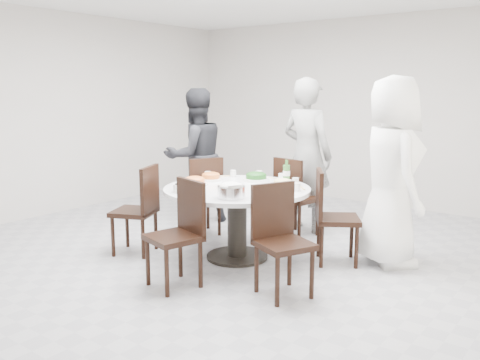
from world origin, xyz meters
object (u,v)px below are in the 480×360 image
Objects in this scene: chair_sw at (134,210)px; rice_bowl at (231,192)px; diner_right at (391,172)px; beverage_bottle at (286,172)px; chair_se at (284,242)px; chair_s at (173,235)px; soup_bowl at (186,188)px; dining_table at (237,223)px; diner_left at (195,156)px; chair_ne at (338,217)px; chair_n at (298,197)px; chair_nw at (200,195)px; diner_middle at (307,155)px.

rice_bowl is (1.24, 0.11, 0.33)m from chair_sw.
beverage_bottle is (-1.02, -0.31, -0.06)m from diner_right.
chair_se is 0.74m from rice_bowl.
soup_bowl is at bearing 136.54° from chair_s.
dining_table is 0.68m from soup_bowl.
soup_bowl is at bearing 61.03° from diner_left.
chair_ne is 0.73m from beverage_bottle.
diner_left reaches higher than beverage_bottle.
chair_sw is (-1.04, -1.63, 0.00)m from chair_n.
rice_bowl is (0.24, 0.53, 0.33)m from chair_s.
chair_nw and chair_se have the same top height.
chair_n and chair_se have the same top height.
chair_se is 3.87× the size of soup_bowl.
soup_bowl is (-0.34, -1.56, 0.31)m from chair_n.
rice_bowl is at bearing -58.14° from dining_table.
diner_middle is (0.98, 1.92, 0.46)m from chair_sw.
chair_ne is 1.17m from rice_bowl.
chair_ne is at bearing 103.82° from diner_left.
chair_se reaches higher than dining_table.
chair_ne is 1.00× the size of chair_n.
chair_se reaches higher than soup_bowl.
soup_bowl is (1.05, -1.29, -0.09)m from diner_left.
chair_s is 0.51× the size of diner_middle.
chair_sw is at bearing 75.95° from diner_right.
chair_sw is at bearing 114.92° from chair_se.
chair_sw is at bearing 21.13° from chair_nw.
chair_nw is 0.98m from chair_sw.
chair_nw is at bearing 86.69° from chair_se.
soup_bowl is 1.12m from beverage_bottle.
diner_right reaches higher than dining_table.
chair_ne reaches higher than rice_bowl.
diner_middle is 1.88m from soup_bowl.
chair_ne is 0.51× the size of diner_right.
chair_s is 1.00× the size of chair_se.
rice_bowl is at bearing 95.58° from diner_right.
rice_bowl is at bearing 78.91° from chair_nw.
diner_right is at bearing 31.95° from dining_table.
chair_n is (0.07, 1.09, 0.10)m from dining_table.
beverage_bottle is (1.60, -0.32, 0.00)m from diner_left.
chair_ne is 1.00× the size of chair_se.
chair_sw is at bearing -151.05° from dining_table.
chair_ne is at bearing 140.37° from diner_middle.
chair_se is at bearing -2.84° from soup_bowl.
diner_left reaches higher than chair_se.
chair_s is at bearing -57.95° from soup_bowl.
chair_n is at bearing 103.43° from chair_s.
diner_right reaches higher than chair_s.
diner_left reaches higher than dining_table.
chair_n is 1.00× the size of chair_se.
chair_s is 2.39m from diner_middle.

